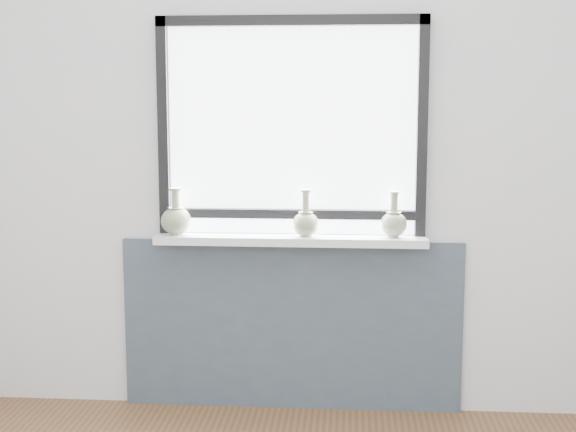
# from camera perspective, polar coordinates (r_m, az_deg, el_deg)

# --- Properties ---
(back_wall) EXTENTS (3.60, 0.02, 2.60)m
(back_wall) POSITION_cam_1_polar(r_m,az_deg,el_deg) (3.94, 0.29, 4.58)
(back_wall) COLOR silver
(back_wall) RESTS_ON ground
(apron_panel) EXTENTS (1.70, 0.03, 0.86)m
(apron_panel) POSITION_cam_1_polar(r_m,az_deg,el_deg) (4.06, 0.25, -7.78)
(apron_panel) COLOR #404E5A
(apron_panel) RESTS_ON ground
(windowsill) EXTENTS (1.32, 0.18, 0.04)m
(windowsill) POSITION_cam_1_polar(r_m,az_deg,el_deg) (3.89, 0.18, -1.70)
(windowsill) COLOR white
(windowsill) RESTS_ON apron_panel
(window) EXTENTS (1.30, 0.06, 1.05)m
(window) POSITION_cam_1_polar(r_m,az_deg,el_deg) (3.90, 0.26, 6.61)
(window) COLOR black
(window) RESTS_ON windowsill
(vase_a) EXTENTS (0.15, 0.15, 0.23)m
(vase_a) POSITION_cam_1_polar(r_m,az_deg,el_deg) (3.95, -7.96, -0.21)
(vase_a) COLOR gray
(vase_a) RESTS_ON windowsill
(vase_b) EXTENTS (0.13, 0.13, 0.23)m
(vase_b) POSITION_cam_1_polar(r_m,az_deg,el_deg) (3.86, 1.27, -0.41)
(vase_b) COLOR gray
(vase_b) RESTS_ON windowsill
(vase_c) EXTENTS (0.13, 0.13, 0.22)m
(vase_c) POSITION_cam_1_polar(r_m,az_deg,el_deg) (3.88, 7.53, -0.45)
(vase_c) COLOR gray
(vase_c) RESTS_ON windowsill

